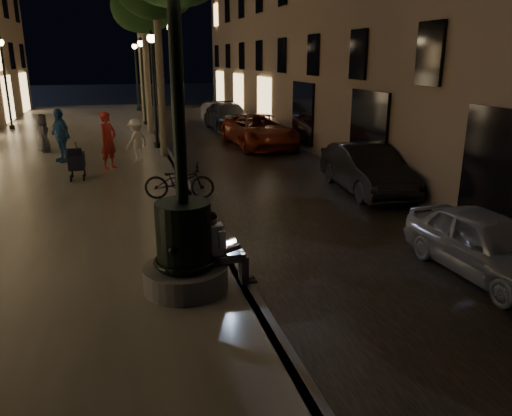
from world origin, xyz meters
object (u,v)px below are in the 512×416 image
object	(u,v)px
lamp_left_c	(4,71)
pedestrian_dark	(43,133)
tree_third	(143,8)
car_fifth	(216,114)
seated_man_laptop	(221,246)
car_front	(487,244)
pedestrian_blue	(60,135)
lamp_curb_b	(153,74)
lamp_curb_a	(177,84)
lamp_curb_c	(142,70)
car_second	(367,169)
tree_far	(138,12)
lamp_curb_d	(136,67)
pedestrian_white	(136,141)
stroller	(77,161)
car_third	(260,131)
fountain_lamppost	(184,231)
bicycle	(179,181)
pedestrian_red	(108,141)
car_rear	(228,117)

from	to	relation	value
lamp_left_c	pedestrian_dark	bearing A→B (deg)	-72.11
tree_third	car_fifth	world-z (taller)	tree_third
seated_man_laptop	car_front	size ratio (longest dim) A/B	0.37
pedestrian_blue	pedestrian_dark	size ratio (longest dim) A/B	1.26
lamp_curb_b	car_front	xyz separation A→B (m)	(4.79, -14.50, -2.63)
lamp_curb_a	car_fifth	bearing A→B (deg)	75.66
lamp_curb_b	lamp_curb_c	bearing A→B (deg)	90.00
lamp_curb_b	pedestrian_blue	bearing A→B (deg)	-149.20
car_second	pedestrian_blue	size ratio (longest dim) A/B	2.20
tree_far	lamp_curb_d	world-z (taller)	tree_far
tree_far	car_fifth	distance (m)	7.29
lamp_curb_d	pedestrian_white	bearing A→B (deg)	-92.94
stroller	pedestrian_white	distance (m)	3.03
tree_third	car_third	distance (m)	8.14
lamp_curb_a	fountain_lamppost	bearing A→B (deg)	-96.65
tree_third	lamp_curb_a	size ratio (longest dim) A/B	1.50
car_third	seated_man_laptop	bearing A→B (deg)	-111.07
tree_third	bicycle	xyz separation A→B (m)	(-0.10, -12.42, -5.44)
car_second	pedestrian_red	size ratio (longest dim) A/B	2.19
lamp_left_c	stroller	bearing A→B (deg)	-72.53
pedestrian_blue	pedestrian_red	bearing A→B (deg)	10.19
car_front	pedestrian_blue	bearing A→B (deg)	122.25
car_front	bicycle	distance (m)	7.81
tree_third	tree_far	bearing A→B (deg)	89.24
car_fifth	pedestrian_white	xyz separation A→B (m)	(-5.27, -11.77, 0.38)
fountain_lamppost	lamp_curb_c	world-z (taller)	fountain_lamppost
fountain_lamppost	car_front	size ratio (longest dim) A/B	1.46
lamp_curb_a	car_front	size ratio (longest dim) A/B	1.35
fountain_lamppost	lamp_curb_b	xyz separation A→B (m)	(0.70, 14.00, 2.02)
lamp_left_c	seated_man_laptop	bearing A→B (deg)	-72.32
fountain_lamppost	pedestrian_white	xyz separation A→B (m)	(-0.27, 11.05, -0.22)
tree_far	bicycle	size ratio (longest dim) A/B	3.98
car_third	bicycle	size ratio (longest dim) A/B	2.78
car_front	pedestrian_dark	distance (m)	17.28
lamp_left_c	bicycle	world-z (taller)	lamp_left_c
lamp_curb_c	pedestrian_red	size ratio (longest dim) A/B	2.46
seated_man_laptop	car_third	bearing A→B (deg)	71.59
fountain_lamppost	lamp_left_c	distance (m)	23.00
lamp_curb_c	lamp_curb_d	world-z (taller)	same
lamp_curb_d	bicycle	distance (m)	24.55
seated_man_laptop	stroller	size ratio (longest dim) A/B	1.13
car_rear	pedestrian_red	distance (m)	11.66
tree_far	lamp_curb_a	distance (m)	18.28
lamp_left_c	car_second	size ratio (longest dim) A/B	1.12
lamp_left_c	pedestrian_red	bearing A→B (deg)	-66.57
fountain_lamppost	lamp_curb_d	world-z (taller)	fountain_lamppost
car_rear	pedestrian_white	world-z (taller)	pedestrian_white
car_rear	lamp_curb_a	bearing A→B (deg)	-109.79
lamp_curb_b	pedestrian_red	bearing A→B (deg)	-116.38
lamp_curb_b	tree_far	bearing A→B (deg)	89.54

